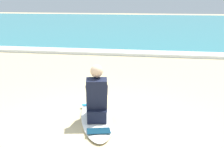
% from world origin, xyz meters
% --- Properties ---
extents(ground_plane, '(80.00, 80.00, 0.00)m').
position_xyz_m(ground_plane, '(0.00, 0.00, 0.00)').
color(ground_plane, '#CCB584').
extents(sea, '(80.00, 28.00, 0.10)m').
position_xyz_m(sea, '(0.00, 20.94, 0.05)').
color(sea, teal).
rests_on(sea, ground).
extents(breaking_foam, '(80.00, 0.90, 0.11)m').
position_xyz_m(breaking_foam, '(0.00, 7.24, 0.06)').
color(breaking_foam, white).
rests_on(breaking_foam, ground).
extents(surfboard_main, '(1.14, 2.26, 0.08)m').
position_xyz_m(surfboard_main, '(-0.11, 0.30, 0.04)').
color(surfboard_main, white).
rests_on(surfboard_main, ground).
extents(surfer_seated, '(0.48, 0.76, 0.95)m').
position_xyz_m(surfer_seated, '(-0.05, 0.14, 0.44)').
color(surfer_seated, black).
rests_on(surfer_seated, surfboard_main).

